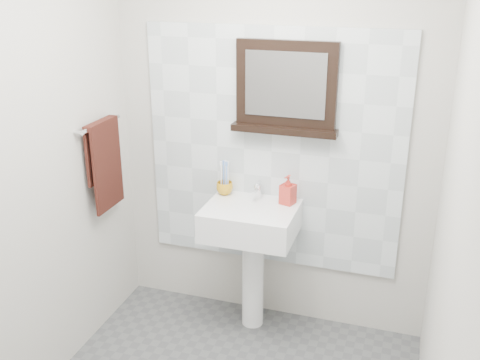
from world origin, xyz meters
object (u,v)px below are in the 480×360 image
pedestal_sink (251,234)px  framed_mirror (286,90)px  hand_towel (104,158)px  toothbrush_cup (225,188)px  soap_dispenser (288,190)px

pedestal_sink → framed_mirror: size_ratio=1.51×
framed_mirror → hand_towel: 1.16m
pedestal_sink → toothbrush_cup: (-0.22, 0.13, 0.22)m
toothbrush_cup → hand_towel: hand_towel is taller
framed_mirror → soap_dispenser: bearing=-58.3°
pedestal_sink → framed_mirror: bearing=51.4°
toothbrush_cup → soap_dispenser: 0.42m
pedestal_sink → soap_dispenser: bearing=28.6°
pedestal_sink → hand_towel: bearing=-168.6°
toothbrush_cup → framed_mirror: 0.74m
toothbrush_cup → framed_mirror: framed_mirror is taller
soap_dispenser → pedestal_sink: bearing=-134.2°
toothbrush_cup → soap_dispenser: bearing=-3.4°
framed_mirror → hand_towel: (-1.02, -0.36, -0.41)m
pedestal_sink → hand_towel: (-0.88, -0.18, 0.46)m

